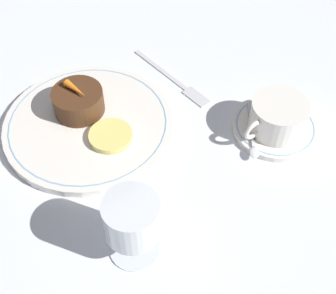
{
  "coord_description": "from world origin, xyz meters",
  "views": [
    {
      "loc": [
        0.19,
        0.47,
        0.57
      ],
      "look_at": [
        -0.07,
        0.11,
        0.04
      ],
      "focal_mm": 50.0,
      "sensor_mm": 36.0,
      "label": 1
    }
  ],
  "objects_px": {
    "wine_glass": "(132,221)",
    "fork": "(178,82)",
    "dinner_plate": "(89,125)",
    "coffee_cup": "(278,116)",
    "dessert_cake": "(78,101)"
  },
  "relations": [
    {
      "from": "dinner_plate",
      "to": "coffee_cup",
      "type": "height_order",
      "value": "coffee_cup"
    },
    {
      "from": "fork",
      "to": "dessert_cake",
      "type": "relative_size",
      "value": 2.3
    },
    {
      "from": "coffee_cup",
      "to": "fork",
      "type": "relative_size",
      "value": 0.61
    },
    {
      "from": "dessert_cake",
      "to": "coffee_cup",
      "type": "bearing_deg",
      "value": 137.53
    },
    {
      "from": "wine_glass",
      "to": "dinner_plate",
      "type": "bearing_deg",
      "value": -104.82
    },
    {
      "from": "coffee_cup",
      "to": "fork",
      "type": "bearing_deg",
      "value": -72.41
    },
    {
      "from": "dinner_plate",
      "to": "wine_glass",
      "type": "bearing_deg",
      "value": 75.18
    },
    {
      "from": "coffee_cup",
      "to": "fork",
      "type": "xyz_separation_m",
      "value": [
        0.06,
        -0.18,
        -0.03
      ]
    },
    {
      "from": "wine_glass",
      "to": "fork",
      "type": "bearing_deg",
      "value": -136.99
    },
    {
      "from": "wine_glass",
      "to": "dessert_cake",
      "type": "height_order",
      "value": "wine_glass"
    },
    {
      "from": "coffee_cup",
      "to": "wine_glass",
      "type": "height_order",
      "value": "wine_glass"
    },
    {
      "from": "wine_glass",
      "to": "fork",
      "type": "xyz_separation_m",
      "value": [
        -0.24,
        -0.23,
        -0.07
      ]
    },
    {
      "from": "dinner_plate",
      "to": "wine_glass",
      "type": "relative_size",
      "value": 2.57
    },
    {
      "from": "fork",
      "to": "coffee_cup",
      "type": "bearing_deg",
      "value": 107.59
    },
    {
      "from": "dinner_plate",
      "to": "dessert_cake",
      "type": "relative_size",
      "value": 3.31
    }
  ]
}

